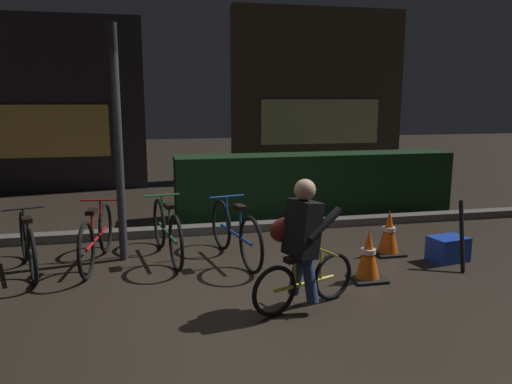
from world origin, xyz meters
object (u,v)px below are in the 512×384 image
at_px(blue_crate, 448,249).
at_px(parked_bike_center_left, 97,237).
at_px(traffic_cone_far, 389,233).
at_px(street_post, 118,146).
at_px(parked_bike_left_mid, 28,245).
at_px(parked_bike_right_mid, 235,233).
at_px(traffic_cone_near, 368,256).
at_px(cyclist, 302,244).
at_px(closed_umbrella, 462,236).
at_px(parked_bike_center_right, 167,231).

bearing_deg(blue_crate, parked_bike_center_left, 169.58).
bearing_deg(traffic_cone_far, street_post, 171.37).
relative_size(parked_bike_left_mid, parked_bike_center_left, 0.92).
bearing_deg(parked_bike_left_mid, parked_bike_right_mid, -109.78).
bearing_deg(traffic_cone_far, traffic_cone_near, -129.32).
xyz_separation_m(traffic_cone_near, cyclist, (-0.94, -0.54, 0.35)).
bearing_deg(parked_bike_left_mid, street_post, -94.70).
bearing_deg(parked_bike_center_left, street_post, -58.92).
relative_size(traffic_cone_near, traffic_cone_far, 0.99).
relative_size(parked_bike_left_mid, blue_crate, 3.36).
bearing_deg(traffic_cone_far, parked_bike_left_mid, 176.53).
xyz_separation_m(parked_bike_right_mid, traffic_cone_far, (1.96, -0.17, -0.07)).
height_order(parked_bike_left_mid, traffic_cone_near, parked_bike_left_mid).
bearing_deg(parked_bike_right_mid, parked_bike_center_left, 71.69).
relative_size(traffic_cone_near, closed_umbrella, 0.67).
relative_size(parked_bike_center_left, traffic_cone_near, 2.82).
xyz_separation_m(parked_bike_left_mid, parked_bike_right_mid, (2.38, -0.09, 0.02)).
bearing_deg(parked_bike_left_mid, closed_umbrella, -118.06).
relative_size(traffic_cone_far, blue_crate, 1.32).
bearing_deg(parked_bike_center_left, parked_bike_left_mid, 106.03).
bearing_deg(closed_umbrella, traffic_cone_near, 120.81).
distance_m(parked_bike_center_right, traffic_cone_near, 2.45).
bearing_deg(street_post, parked_bike_center_right, -7.53).
height_order(traffic_cone_far, cyclist, cyclist).
xyz_separation_m(parked_bike_center_right, cyclist, (1.18, -1.77, 0.28)).
distance_m(street_post, traffic_cone_near, 3.16).
relative_size(parked_bike_center_left, parked_bike_center_right, 0.98).
relative_size(parked_bike_center_right, parked_bike_right_mid, 1.00).
relative_size(street_post, cyclist, 2.26).
bearing_deg(blue_crate, cyclist, -156.71).
xyz_separation_m(parked_bike_center_right, parked_bike_right_mid, (0.81, -0.26, 0.00)).
xyz_separation_m(parked_bike_left_mid, parked_bike_center_right, (1.57, 0.17, 0.02)).
relative_size(traffic_cone_far, cyclist, 0.47).
distance_m(traffic_cone_far, cyclist, 2.11).
bearing_deg(street_post, parked_bike_right_mid, -13.75).
bearing_deg(street_post, parked_bike_center_left, -156.58).
xyz_separation_m(cyclist, closed_umbrella, (2.19, 0.69, -0.24)).
height_order(parked_bike_center_left, parked_bike_right_mid, parked_bike_right_mid).
distance_m(traffic_cone_far, blue_crate, 0.73).
relative_size(street_post, parked_bike_center_right, 1.71).
relative_size(parked_bike_center_left, closed_umbrella, 1.90).
distance_m(parked_bike_center_left, cyclist, 2.65).
bearing_deg(parked_bike_right_mid, traffic_cone_near, -138.01).
height_order(parked_bike_left_mid, traffic_cone_far, parked_bike_left_mid).
relative_size(parked_bike_left_mid, cyclist, 1.19).
height_order(parked_bike_center_right, traffic_cone_near, parked_bike_center_right).
distance_m(cyclist, closed_umbrella, 2.31).
xyz_separation_m(parked_bike_center_left, closed_umbrella, (4.19, -1.02, 0.05)).
distance_m(parked_bike_right_mid, traffic_cone_near, 1.63).
distance_m(street_post, traffic_cone_far, 3.53).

